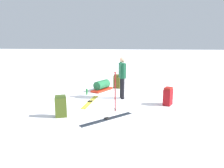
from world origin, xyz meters
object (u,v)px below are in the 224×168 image
object	(u,v)px
skier_standing	(122,75)
ski_pair_near	(107,119)
backpack_small_spare	(117,81)
backpack_bright	(61,106)
ski_pair_far	(90,102)
ski_poles_planted_near	(115,90)
backpack_large_dark	(168,96)
thermos_bottle	(87,92)
gear_sled	(102,86)

from	to	relation	value
skier_standing	ski_pair_near	size ratio (longest dim) A/B	1.14
backpack_small_spare	backpack_bright	bearing A→B (deg)	160.77
ski_pair_far	ski_poles_planted_near	size ratio (longest dim) A/B	1.36
ski_pair_near	ski_poles_planted_near	distance (m)	1.11
backpack_large_dark	thermos_bottle	world-z (taller)	backpack_large_dark
backpack_large_dark	backpack_bright	bearing A→B (deg)	114.33
backpack_bright	gear_sled	distance (m)	3.73
thermos_bottle	backpack_large_dark	bearing A→B (deg)	-110.99
backpack_bright	backpack_small_spare	bearing A→B (deg)	-19.23
backpack_small_spare	gear_sled	size ratio (longest dim) A/B	0.55
backpack_small_spare	gear_sled	distance (m)	0.94
backpack_small_spare	thermos_bottle	world-z (taller)	backpack_small_spare
skier_standing	backpack_bright	distance (m)	3.03
ski_pair_far	skier_standing	bearing A→B (deg)	-61.42
skier_standing	gear_sled	world-z (taller)	skier_standing
backpack_bright	ski_poles_planted_near	xyz separation A→B (m)	(0.73, -1.65, 0.40)
skier_standing	ski_poles_planted_near	xyz separation A→B (m)	(-1.63, 0.16, -0.21)
backpack_small_spare	thermos_bottle	bearing A→B (deg)	138.58
skier_standing	backpack_large_dark	world-z (taller)	skier_standing
skier_standing	thermos_bottle	bearing A→B (deg)	72.37
skier_standing	thermos_bottle	size ratio (longest dim) A/B	6.54
backpack_large_dark	thermos_bottle	bearing A→B (deg)	69.01
backpack_large_dark	backpack_bright	size ratio (longest dim) A/B	0.95
skier_standing	ski_pair_near	distance (m)	2.65
ski_pair_far	thermos_bottle	distance (m)	1.21
skier_standing	backpack_small_spare	size ratio (longest dim) A/B	2.51
backpack_small_spare	thermos_bottle	size ratio (longest dim) A/B	2.60
skier_standing	gear_sled	size ratio (longest dim) A/B	1.39
backpack_large_dark	thermos_bottle	size ratio (longest dim) A/B	2.55
ski_pair_near	gear_sled	size ratio (longest dim) A/B	1.22
ski_pair_far	backpack_large_dark	distance (m)	2.94
ski_poles_planted_near	ski_pair_near	bearing A→B (deg)	167.66
ski_pair_far	gear_sled	xyz separation A→B (m)	(1.93, -0.20, 0.21)
backpack_large_dark	backpack_small_spare	bearing A→B (deg)	37.26
backpack_bright	thermos_bottle	distance (m)	2.87
skier_standing	backpack_bright	bearing A→B (deg)	142.58
backpack_large_dark	gear_sled	world-z (taller)	backpack_large_dark
thermos_bottle	gear_sled	bearing A→B (deg)	-35.59
skier_standing	ski_poles_planted_near	bearing A→B (deg)	174.41
ski_pair_far	thermos_bottle	xyz separation A→B (m)	(1.15, 0.36, 0.12)
ski_pair_near	thermos_bottle	bearing A→B (deg)	22.56
backpack_small_spare	gear_sled	xyz separation A→B (m)	(-0.63, 0.69, -0.11)
ski_poles_planted_near	gear_sled	xyz separation A→B (m)	(2.91, 0.84, -0.52)
ski_pair_far	backpack_large_dark	size ratio (longest dim) A/B	2.75
ski_pair_near	gear_sled	xyz separation A→B (m)	(3.73, 0.67, 0.21)
gear_sled	backpack_small_spare	bearing A→B (deg)	-47.40
gear_sled	ski_pair_far	bearing A→B (deg)	174.23
backpack_small_spare	skier_standing	bearing A→B (deg)	-170.68
ski_pair_far	backpack_bright	size ratio (longest dim) A/B	2.61
skier_standing	backpack_large_dark	xyz separation A→B (m)	(-0.76, -1.72, -0.63)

